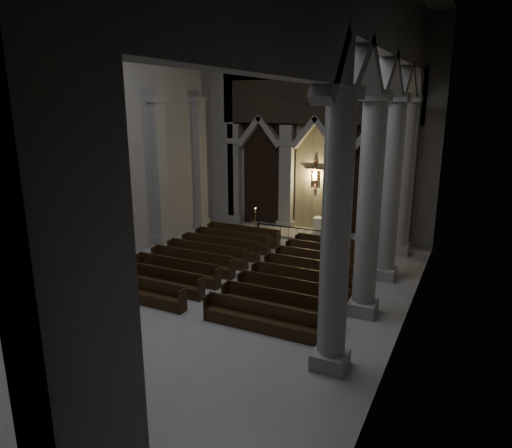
{
  "coord_description": "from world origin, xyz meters",
  "views": [
    {
      "loc": [
        8.87,
        -14.26,
        7.54
      ],
      "look_at": [
        0.33,
        3.0,
        2.51
      ],
      "focal_mm": 32.0,
      "sensor_mm": 36.0,
      "label": 1
    }
  ],
  "objects_px": {
    "pews": "(250,270)",
    "candle_stand_right": "(350,239)",
    "altar": "(329,226)",
    "worshipper": "(319,248)",
    "altar_rail": "(296,233)",
    "candle_stand_left": "(255,227)"
  },
  "relations": [
    {
      "from": "pews",
      "to": "candle_stand_right",
      "type": "bearing_deg",
      "value": 66.68
    },
    {
      "from": "altar",
      "to": "worshipper",
      "type": "xyz_separation_m",
      "value": [
        0.84,
        -4.18,
        -0.07
      ]
    },
    {
      "from": "candle_stand_right",
      "to": "worshipper",
      "type": "bearing_deg",
      "value": -106.72
    },
    {
      "from": "pews",
      "to": "altar_rail",
      "type": "bearing_deg",
      "value": 90.0
    },
    {
      "from": "altar",
      "to": "candle_stand_left",
      "type": "relative_size",
      "value": 1.11
    },
    {
      "from": "candle_stand_left",
      "to": "worshipper",
      "type": "height_order",
      "value": "candle_stand_left"
    },
    {
      "from": "candle_stand_right",
      "to": "altar",
      "type": "bearing_deg",
      "value": 139.77
    },
    {
      "from": "candle_stand_left",
      "to": "pews",
      "type": "height_order",
      "value": "candle_stand_left"
    },
    {
      "from": "candle_stand_left",
      "to": "worshipper",
      "type": "distance_m",
      "value": 5.59
    },
    {
      "from": "altar",
      "to": "altar_rail",
      "type": "xyz_separation_m",
      "value": [
        -1.15,
        -2.3,
        0.02
      ]
    },
    {
      "from": "altar_rail",
      "to": "candle_stand_right",
      "type": "bearing_deg",
      "value": 17.42
    },
    {
      "from": "worshipper",
      "to": "pews",
      "type": "bearing_deg",
      "value": -98.71
    },
    {
      "from": "candle_stand_left",
      "to": "altar",
      "type": "bearing_deg",
      "value": 20.76
    },
    {
      "from": "worshipper",
      "to": "altar_rail",
      "type": "bearing_deg",
      "value": 155.84
    },
    {
      "from": "candle_stand_right",
      "to": "altar_rail",
      "type": "bearing_deg",
      "value": -162.58
    },
    {
      "from": "candle_stand_left",
      "to": "candle_stand_right",
      "type": "xyz_separation_m",
      "value": [
        5.76,
        0.13,
        -0.05
      ]
    },
    {
      "from": "candle_stand_left",
      "to": "worshipper",
      "type": "bearing_deg",
      "value": -28.12
    },
    {
      "from": "altar",
      "to": "worshipper",
      "type": "height_order",
      "value": "worshipper"
    },
    {
      "from": "altar_rail",
      "to": "candle_stand_left",
      "type": "relative_size",
      "value": 2.99
    },
    {
      "from": "altar",
      "to": "candle_stand_left",
      "type": "xyz_separation_m",
      "value": [
        -4.08,
        -1.55,
        -0.17
      ]
    },
    {
      "from": "altar",
      "to": "candle_stand_right",
      "type": "relative_size",
      "value": 1.24
    },
    {
      "from": "altar_rail",
      "to": "candle_stand_right",
      "type": "distance_m",
      "value": 2.97
    }
  ]
}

